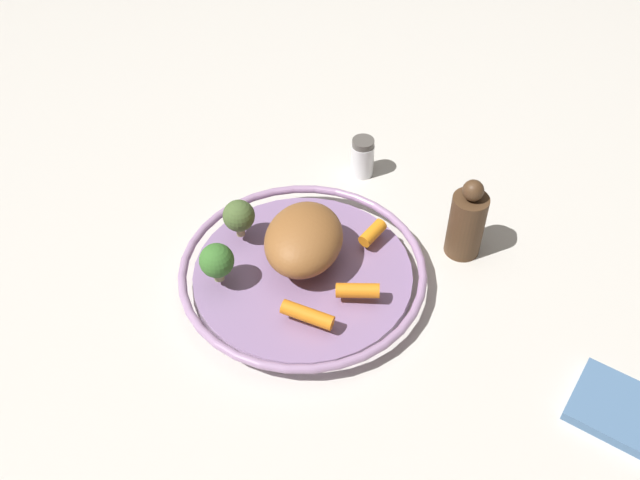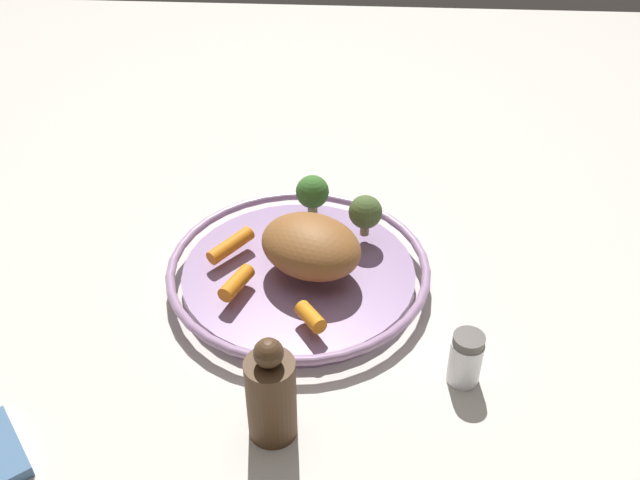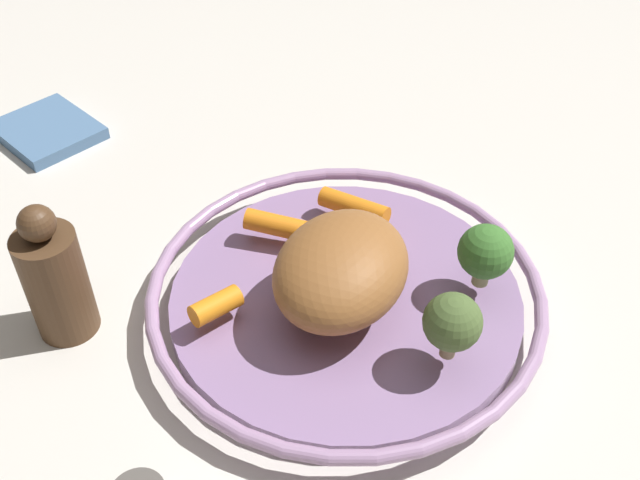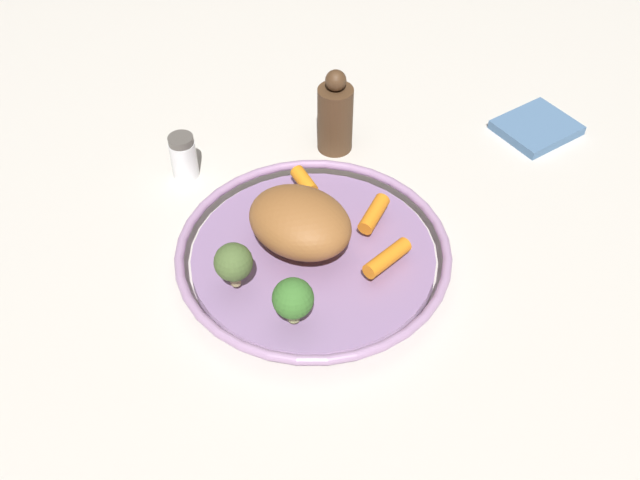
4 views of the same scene
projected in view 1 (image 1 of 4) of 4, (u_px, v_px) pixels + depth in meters
ground_plane at (303, 282)px, 1.02m from camera, size 2.18×2.18×0.00m
serving_bowl at (303, 273)px, 1.01m from camera, size 0.35×0.35×0.03m
roast_chicken_piece at (304, 239)px, 0.99m from camera, size 0.17×0.16×0.07m
baby_carrot_center at (307, 315)px, 0.93m from camera, size 0.06×0.07×0.02m
baby_carrot_left at (373, 233)px, 1.03m from camera, size 0.04×0.05×0.02m
baby_carrot_back at (358, 291)px, 0.95m from camera, size 0.04×0.06×0.02m
broccoli_floret_large at (217, 261)px, 0.96m from camera, size 0.05×0.05×0.06m
broccoli_floret_small at (239, 216)px, 1.02m from camera, size 0.05×0.05×0.06m
salt_shaker at (362, 157)px, 1.16m from camera, size 0.04×0.04×0.07m
pepper_mill at (467, 222)px, 1.03m from camera, size 0.05×0.05×0.13m
dish_towel at (620, 409)px, 0.87m from camera, size 0.15×0.15×0.01m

